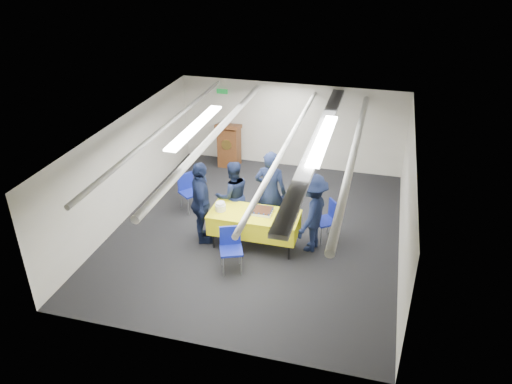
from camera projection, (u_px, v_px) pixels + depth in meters
ground at (257, 230)px, 10.88m from camera, size 7.00×7.00×0.00m
room_shell at (267, 147)px, 10.35m from camera, size 6.00×7.00×2.30m
serving_table at (254, 223)px, 10.09m from camera, size 1.82×0.81×0.77m
sheet_cake at (261, 211)px, 10.01m from camera, size 0.47×0.36×0.09m
plate_stack_left at (220, 207)px, 10.07m from camera, size 0.22×0.22×0.18m
plate_stack_right at (284, 215)px, 9.77m from camera, size 0.24×0.24×0.17m
podium at (229, 145)px, 13.55m from camera, size 0.62×0.53×1.25m
chair_near at (231, 244)px, 9.45m from camera, size 0.55×0.55×0.87m
chair_right at (329, 217)px, 10.35m from camera, size 0.59×0.59×0.87m
chair_left at (188, 188)px, 11.47m from camera, size 0.59×0.59×0.87m
sailor_a at (270, 192)px, 10.47m from camera, size 0.68×0.45×1.85m
sailor_b at (233, 196)px, 10.63m from camera, size 0.96×0.92×1.56m
sailor_c at (201, 203)px, 10.12m from camera, size 0.81×1.13×1.78m
sailor_d at (312, 213)px, 9.89m from camera, size 0.82×1.18×1.66m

